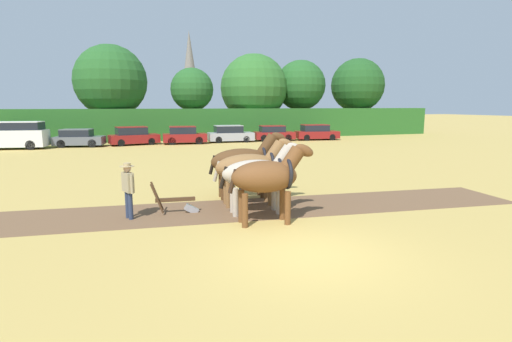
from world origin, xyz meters
TOP-DOWN VIEW (x-y plane):
  - ground_plane at (0.00, 0.00)m, footprint 240.00×240.00m
  - plowed_furrow_strip at (-3.99, 4.79)m, footprint 27.02×5.67m
  - hedgerow at (0.00, 32.41)m, footprint 62.68×1.56m
  - tree_center_left at (-4.54, 35.19)m, footprint 7.13×7.13m
  - tree_center at (3.44, 34.42)m, footprint 4.47×4.47m
  - tree_center_right at (10.71, 35.64)m, footprint 7.53×7.53m
  - tree_right at (16.39, 35.41)m, footprint 5.81×5.81m
  - tree_far_right at (23.83, 34.91)m, footprint 6.43×6.43m
  - church_spire at (9.38, 69.68)m, footprint 2.67×2.67m
  - draft_horse_lead_left at (-0.05, 2.65)m, footprint 2.62×1.17m
  - draft_horse_lead_right at (0.08, 3.79)m, footprint 2.82×1.14m
  - draft_horse_trail_left at (0.19, 4.93)m, footprint 2.94×1.21m
  - draft_horse_trail_right at (0.32, 6.07)m, footprint 3.01×1.24m
  - plow at (-2.35, 4.62)m, footprint 1.53×0.50m
  - farmer_at_plow at (-3.89, 4.46)m, footprint 0.43×0.63m
  - farmer_beside_team at (0.60, 7.32)m, footprint 0.55×0.44m
  - parked_van at (-11.97, 28.09)m, footprint 5.18×2.69m
  - parked_car_left at (-7.25, 28.42)m, footprint 4.21×2.56m
  - parked_car_center_left at (-2.86, 28.53)m, footprint 4.43×2.50m
  - parked_car_center at (1.50, 28.10)m, footprint 3.98×2.06m
  - parked_car_center_right at (5.88, 28.46)m, footprint 4.32×2.05m
  - parked_car_right at (10.30, 28.47)m, footprint 4.08×2.22m
  - parked_car_far_right at (14.72, 28.00)m, footprint 4.48×2.42m

SIDE VIEW (x-z plane):
  - ground_plane at x=0.00m, z-range 0.00..0.00m
  - plowed_furrow_strip at x=-3.99m, z-range 0.00..0.01m
  - plow at x=-2.35m, z-range -0.25..0.88m
  - parked_car_left at x=-7.25m, z-range -0.02..1.46m
  - parked_car_right at x=10.30m, z-range -0.03..1.47m
  - parked_car_far_right at x=14.72m, z-range -0.03..1.51m
  - parked_car_center_right at x=5.88m, z-range -0.04..1.54m
  - parked_car_center at x=1.50m, z-range -0.03..1.55m
  - parked_car_center_left at x=-2.86m, z-range -0.04..1.57m
  - farmer_beside_team at x=0.60m, z-range 0.12..1.75m
  - farmer_at_plow at x=-3.89m, z-range 0.15..1.87m
  - parked_van at x=-11.97m, z-range 0.03..2.21m
  - draft_horse_lead_right at x=0.08m, z-range 0.14..2.46m
  - draft_horse_trail_left at x=0.19m, z-range 0.14..2.51m
  - draft_horse_trail_right at x=0.32m, z-range 0.13..2.64m
  - draft_horse_lead_left at x=-0.05m, z-range 0.19..2.59m
  - hedgerow at x=0.00m, z-range 0.00..3.11m
  - tree_center at x=3.44m, z-range 1.40..8.71m
  - tree_center_right at x=10.71m, z-range 0.81..9.98m
  - tree_right at x=16.39m, z-range 1.41..10.06m
  - tree_center_left at x=-4.54m, z-range 1.13..10.53m
  - tree_far_right at x=23.83m, z-range 1.31..10.38m
  - church_spire at x=9.38m, z-range 0.40..17.74m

